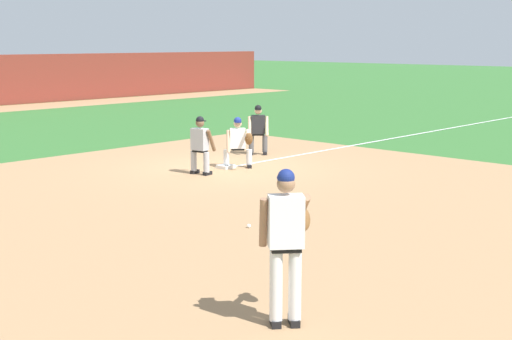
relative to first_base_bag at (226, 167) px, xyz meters
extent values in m
plane|color=#336B2D|center=(0.00, 0.00, -0.04)|extent=(160.00, 160.00, 0.00)
cube|color=#A87F56|center=(-3.43, -4.02, -0.04)|extent=(18.00, 18.00, 0.01)
cube|color=white|center=(8.90, 0.00, -0.04)|extent=(17.81, 0.10, 0.00)
cube|color=white|center=(0.00, 0.00, 0.00)|extent=(0.38, 0.38, 0.09)
sphere|color=white|center=(-3.96, -4.65, -0.01)|extent=(0.07, 0.07, 0.07)
cube|color=black|center=(-6.93, -7.94, 0.00)|extent=(0.25, 0.27, 0.09)
cylinder|color=white|center=(-6.95, -7.97, 0.46)|extent=(0.15, 0.15, 0.84)
cube|color=black|center=(-6.76, -8.08, 0.00)|extent=(0.25, 0.27, 0.09)
cylinder|color=white|center=(-6.78, -8.11, 0.46)|extent=(0.15, 0.15, 0.84)
cube|color=black|center=(-6.87, -8.04, 0.90)|extent=(0.39, 0.37, 0.06)
cube|color=white|center=(-6.87, -8.04, 1.22)|extent=(0.46, 0.44, 0.60)
sphere|color=#9E7051|center=(-6.85, -8.03, 1.65)|extent=(0.21, 0.21, 0.21)
sphere|color=navy|center=(-6.85, -8.03, 1.72)|extent=(0.20, 0.20, 0.20)
cube|color=navy|center=(-6.80, -7.96, 1.69)|extent=(0.20, 0.19, 0.02)
cylinder|color=#9E7051|center=(-7.01, -7.82, 1.19)|extent=(0.19, 0.20, 0.59)
cylinder|color=#9E7051|center=(-6.48, -7.98, 1.31)|extent=(0.41, 0.46, 0.41)
ellipsoid|color=brown|center=(-6.43, -7.91, 1.14)|extent=(0.35, 0.36, 0.34)
cube|color=black|center=(0.46, -0.41, 0.00)|extent=(0.26, 0.27, 0.09)
cylinder|color=white|center=(0.49, -0.38, 0.23)|extent=(0.15, 0.15, 0.40)
cube|color=black|center=(0.02, -0.01, 0.00)|extent=(0.26, 0.27, 0.09)
cylinder|color=white|center=(0.05, 0.02, 0.23)|extent=(0.15, 0.15, 0.40)
cube|color=black|center=(0.27, -0.18, 0.46)|extent=(0.39, 0.38, 0.06)
cube|color=white|center=(0.27, -0.18, 0.73)|extent=(0.46, 0.45, 0.52)
sphere|color=#DBB28E|center=(0.26, -0.19, 1.12)|extent=(0.21, 0.21, 0.21)
sphere|color=navy|center=(0.26, -0.19, 1.20)|extent=(0.20, 0.20, 0.20)
cube|color=navy|center=(0.20, -0.26, 1.17)|extent=(0.20, 0.20, 0.02)
cylinder|color=#DBB28E|center=(0.18, -0.65, 0.88)|extent=(0.46, 0.49, 0.24)
cylinder|color=#DBB28E|center=(0.02, -0.08, 0.67)|extent=(0.23, 0.24, 0.58)
ellipsoid|color=brown|center=(0.03, -0.81, 0.80)|extent=(0.29, 0.30, 0.35)
cube|color=black|center=(-1.06, 0.02, 0.00)|extent=(0.27, 0.15, 0.09)
cylinder|color=#B2B2B7|center=(-1.10, 0.01, 0.28)|extent=(0.15, 0.15, 0.50)
cube|color=black|center=(-1.00, -0.37, 0.00)|extent=(0.27, 0.15, 0.09)
cylinder|color=#B2B2B7|center=(-1.03, -0.38, 0.28)|extent=(0.15, 0.15, 0.50)
cube|color=black|center=(-1.07, -0.18, 0.55)|extent=(0.25, 0.37, 0.06)
cube|color=#B2B2B7|center=(-1.07, -0.18, 0.85)|extent=(0.30, 0.43, 0.54)
sphere|color=brown|center=(-1.05, -0.18, 1.25)|extent=(0.21, 0.21, 0.21)
sphere|color=black|center=(-1.05, -0.18, 1.32)|extent=(0.20, 0.20, 0.20)
cube|color=black|center=(-0.96, -0.17, 1.29)|extent=(0.14, 0.19, 0.02)
cylinder|color=brown|center=(-0.97, 0.09, 0.81)|extent=(0.34, 0.14, 0.56)
cylinder|color=brown|center=(-0.88, -0.41, 0.81)|extent=(0.34, 0.14, 0.56)
cube|color=black|center=(2.36, 0.78, 0.00)|extent=(0.26, 0.26, 0.09)
cylinder|color=#515154|center=(2.39, 0.81, 0.28)|extent=(0.15, 0.15, 0.50)
cube|color=black|center=(2.08, 1.06, 0.00)|extent=(0.26, 0.26, 0.09)
cylinder|color=#515154|center=(2.11, 1.09, 0.28)|extent=(0.15, 0.15, 0.50)
cube|color=black|center=(2.25, 0.95, 0.55)|extent=(0.38, 0.38, 0.06)
cube|color=#232326|center=(2.25, 0.95, 0.85)|extent=(0.45, 0.45, 0.54)
sphere|color=#DBB28E|center=(2.24, 0.94, 1.25)|extent=(0.21, 0.21, 0.21)
sphere|color=black|center=(2.24, 0.94, 1.32)|extent=(0.20, 0.20, 0.20)
cube|color=black|center=(2.17, 0.87, 1.29)|extent=(0.20, 0.20, 0.02)
cylinder|color=#DBB28E|center=(2.32, 0.67, 0.81)|extent=(0.30, 0.29, 0.56)
cylinder|color=#DBB28E|center=(1.97, 1.03, 0.81)|extent=(0.30, 0.29, 0.56)
camera|label=1|loc=(-12.79, -13.17, 3.22)|focal=50.00mm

